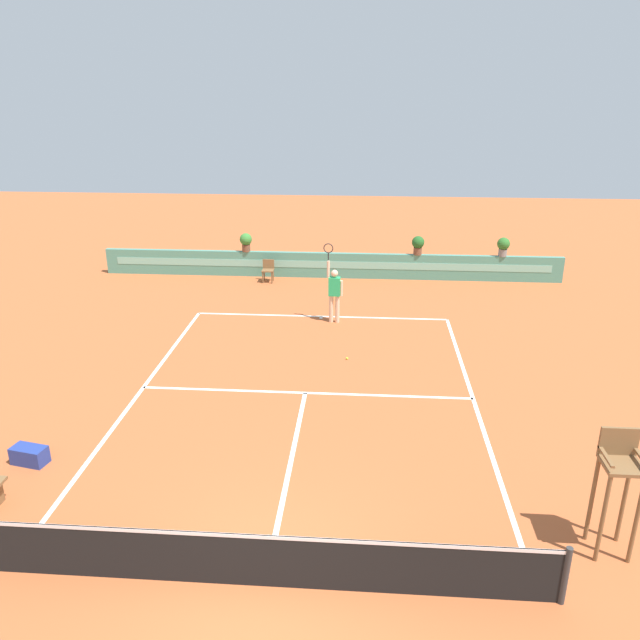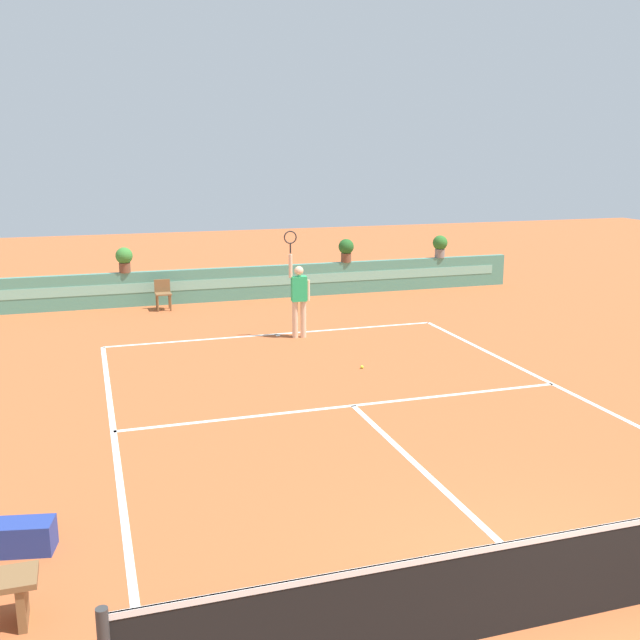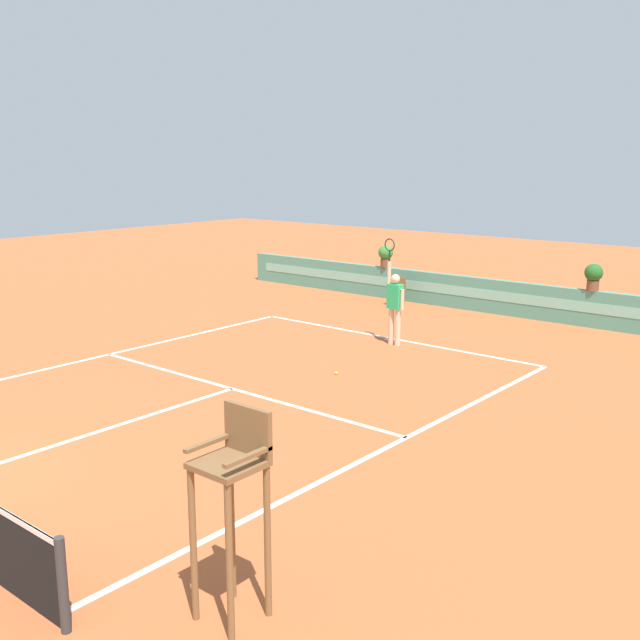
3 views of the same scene
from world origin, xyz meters
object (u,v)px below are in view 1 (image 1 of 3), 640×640
object	(u,v)px
umpire_chair	(618,478)
potted_plant_right	(418,244)
gear_bag	(30,455)
tennis_ball_near_baseline	(347,358)
potted_plant_left	(246,241)
ball_kid_chair	(268,270)
potted_plant_far_right	(503,246)
tennis_player	(334,291)

from	to	relation	value
umpire_chair	potted_plant_right	world-z (taller)	umpire_chair
potted_plant_right	gear_bag	bearing A→B (deg)	-122.75
umpire_chair	tennis_ball_near_baseline	size ratio (longest dim) A/B	31.47
potted_plant_right	umpire_chair	bearing A→B (deg)	-82.27
potted_plant_left	umpire_chair	bearing A→B (deg)	-59.89
gear_bag	tennis_ball_near_baseline	xyz separation A→B (m)	(6.21, 5.57, -0.15)
ball_kid_chair	potted_plant_right	xyz separation A→B (m)	(5.75, 0.73, 0.93)
umpire_chair	ball_kid_chair	bearing A→B (deg)	118.46
potted_plant_left	potted_plant_far_right	size ratio (longest dim) A/B	1.00
gear_bag	potted_plant_right	size ratio (longest dim) A/B	0.97
potted_plant_left	potted_plant_right	size ratio (longest dim) A/B	1.00
umpire_chair	potted_plant_far_right	size ratio (longest dim) A/B	2.96
tennis_player	potted_plant_left	size ratio (longest dim) A/B	3.57
ball_kid_chair	potted_plant_right	bearing A→B (deg)	7.25
umpire_chair	potted_plant_left	distance (m)	17.49
umpire_chair	potted_plant_far_right	world-z (taller)	umpire_chair
tennis_player	potted_plant_far_right	size ratio (longest dim) A/B	3.57
potted_plant_left	tennis_player	bearing A→B (deg)	-53.01
gear_bag	potted_plant_left	bearing A→B (deg)	81.81
potted_plant_left	potted_plant_far_right	world-z (taller)	same
ball_kid_chair	tennis_ball_near_baseline	size ratio (longest dim) A/B	12.50
tennis_player	potted_plant_far_right	world-z (taller)	tennis_player
gear_bag	tennis_player	world-z (taller)	tennis_player
gear_bag	potted_plant_right	world-z (taller)	potted_plant_right
potted_plant_right	potted_plant_left	bearing A→B (deg)	180.00
tennis_ball_near_baseline	potted_plant_far_right	world-z (taller)	potted_plant_far_right
tennis_player	tennis_ball_near_baseline	size ratio (longest dim) A/B	38.01
gear_bag	tennis_player	size ratio (longest dim) A/B	0.27
gear_bag	ball_kid_chair	bearing A→B (deg)	77.14
potted_plant_left	potted_plant_right	bearing A→B (deg)	0.00
umpire_chair	gear_bag	bearing A→B (deg)	171.13
gear_bag	potted_plant_right	bearing A→B (deg)	57.25
tennis_player	tennis_ball_near_baseline	xyz separation A→B (m)	(0.52, -2.91, -1.02)
tennis_player	potted_plant_left	bearing A→B (deg)	126.99
gear_bag	potted_plant_left	world-z (taller)	potted_plant_left
tennis_player	potted_plant_far_right	xyz separation A→B (m)	(6.21, 4.98, 0.36)
tennis_ball_near_baseline	potted_plant_right	bearing A→B (deg)	72.76
umpire_chair	ball_kid_chair	xyz separation A→B (m)	(-7.80, 14.39, -0.86)
potted_plant_right	potted_plant_far_right	distance (m)	3.24
umpire_chair	gear_bag	world-z (taller)	umpire_chair
tennis_player	potted_plant_right	distance (m)	5.81
tennis_ball_near_baseline	potted_plant_right	xyz separation A→B (m)	(2.45, 7.89, 1.38)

